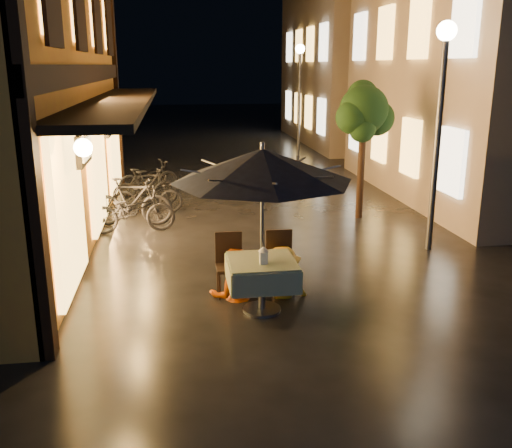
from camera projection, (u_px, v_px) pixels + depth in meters
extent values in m
plane|color=black|center=(300.00, 297.00, 8.82)|extent=(90.00, 90.00, 0.00)
cube|color=black|center=(89.00, 74.00, 11.27)|extent=(0.12, 11.00, 0.35)
cube|color=black|center=(120.00, 102.00, 11.50)|extent=(1.20, 10.50, 0.12)
cube|color=gold|center=(95.00, 11.00, 12.35)|extent=(0.10, 0.90, 1.50)
cube|color=gold|center=(107.00, 20.00, 14.74)|extent=(0.10, 0.90, 1.50)
cube|color=gold|center=(68.00, 210.00, 8.45)|extent=(0.10, 2.20, 2.40)
cube|color=gold|center=(97.00, 169.00, 11.79)|extent=(0.10, 2.20, 2.40)
cube|color=gold|center=(114.00, 146.00, 15.12)|extent=(0.10, 2.20, 2.40)
cube|color=gold|center=(452.00, 162.00, 12.01)|extent=(0.10, 1.00, 1.40)
cube|color=gold|center=(465.00, 21.00, 11.26)|extent=(0.10, 1.00, 1.40)
cube|color=gold|center=(410.00, 147.00, 14.11)|extent=(0.10, 1.00, 1.40)
cube|color=gold|center=(419.00, 28.00, 13.35)|extent=(0.10, 1.00, 1.40)
cube|color=gold|center=(379.00, 137.00, 16.20)|extent=(0.10, 1.00, 1.40)
cube|color=gold|center=(385.00, 33.00, 15.45)|extent=(0.10, 1.00, 1.40)
cube|color=gold|center=(356.00, 128.00, 18.30)|extent=(0.10, 1.00, 1.40)
cube|color=gold|center=(360.00, 37.00, 17.55)|extent=(0.10, 1.00, 1.40)
cube|color=tan|center=(377.00, 64.00, 26.07)|extent=(7.00, 10.00, 7.00)
cube|color=gold|center=(321.00, 117.00, 22.50)|extent=(0.10, 1.00, 1.40)
cube|color=gold|center=(323.00, 42.00, 21.74)|extent=(0.10, 1.00, 1.40)
cube|color=gold|center=(308.00, 112.00, 24.59)|extent=(0.10, 1.00, 1.40)
cube|color=gold|center=(310.00, 44.00, 23.84)|extent=(0.10, 1.00, 1.40)
cube|color=gold|center=(298.00, 108.00, 26.69)|extent=(0.10, 1.00, 1.40)
cube|color=gold|center=(299.00, 46.00, 25.94)|extent=(0.10, 1.00, 1.40)
cube|color=gold|center=(288.00, 105.00, 28.79)|extent=(0.10, 1.00, 1.40)
cube|color=gold|center=(289.00, 47.00, 28.03)|extent=(0.10, 1.00, 1.40)
cylinder|color=black|center=(361.00, 171.00, 13.14)|extent=(0.16, 0.16, 2.20)
sphere|color=black|center=(364.00, 110.00, 12.77)|extent=(1.10, 1.10, 1.10)
sphere|color=black|center=(377.00, 118.00, 12.96)|extent=(0.80, 0.80, 0.80)
sphere|color=black|center=(353.00, 117.00, 12.62)|extent=(0.76, 0.76, 0.76)
sphere|color=black|center=(362.00, 95.00, 12.98)|extent=(0.70, 0.70, 0.70)
sphere|color=black|center=(362.00, 129.00, 12.62)|extent=(0.60, 0.60, 0.60)
cylinder|color=#59595E|center=(437.00, 147.00, 10.60)|extent=(0.12, 0.12, 4.00)
sphere|color=#FFEBBD|center=(447.00, 31.00, 10.05)|extent=(0.36, 0.36, 0.36)
cylinder|color=#59595E|center=(299.00, 104.00, 22.04)|extent=(0.12, 0.12, 4.00)
sphere|color=#FFEBBD|center=(300.00, 49.00, 21.49)|extent=(0.36, 0.36, 0.36)
cylinder|color=#59595E|center=(262.00, 287.00, 8.25)|extent=(0.10, 0.10, 0.72)
cylinder|color=#59595E|center=(262.00, 309.00, 8.34)|extent=(0.56, 0.56, 0.04)
cube|color=#2C4E2F|center=(262.00, 262.00, 8.15)|extent=(0.95, 0.95, 0.06)
cube|color=#2C4E2F|center=(294.00, 271.00, 8.26)|extent=(0.04, 0.95, 0.33)
cube|color=#2C4E2F|center=(229.00, 275.00, 8.13)|extent=(0.04, 0.95, 0.33)
cube|color=#2C4E2F|center=(257.00, 262.00, 8.64)|extent=(0.95, 0.04, 0.33)
cube|color=#2C4E2F|center=(267.00, 285.00, 7.74)|extent=(0.95, 0.04, 0.33)
cylinder|color=#59595E|center=(262.00, 235.00, 8.04)|extent=(0.05, 0.05, 2.30)
cone|color=black|center=(262.00, 165.00, 7.77)|extent=(2.54, 2.54, 0.46)
cylinder|color=#59595E|center=(262.00, 147.00, 7.70)|extent=(0.06, 0.06, 0.12)
cube|color=black|center=(230.00, 268.00, 8.79)|extent=(0.42, 0.42, 0.05)
cube|color=black|center=(229.00, 249.00, 8.91)|extent=(0.42, 0.04, 0.55)
cylinder|color=black|center=(219.00, 287.00, 8.66)|extent=(0.04, 0.04, 0.43)
cylinder|color=black|center=(243.00, 286.00, 8.71)|extent=(0.04, 0.04, 0.43)
cylinder|color=black|center=(218.00, 278.00, 9.00)|extent=(0.04, 0.04, 0.43)
cylinder|color=black|center=(240.00, 277.00, 9.05)|extent=(0.04, 0.04, 0.43)
cube|color=black|center=(281.00, 265.00, 8.90)|extent=(0.42, 0.42, 0.05)
cube|color=black|center=(279.00, 246.00, 9.02)|extent=(0.42, 0.04, 0.55)
cylinder|color=black|center=(271.00, 284.00, 8.77)|extent=(0.04, 0.04, 0.43)
cylinder|color=black|center=(294.00, 283.00, 8.82)|extent=(0.04, 0.04, 0.43)
cylinder|color=black|center=(268.00, 276.00, 9.11)|extent=(0.04, 0.04, 0.43)
cylinder|color=black|center=(290.00, 275.00, 9.16)|extent=(0.04, 0.04, 0.43)
cube|color=white|center=(264.00, 257.00, 7.98)|extent=(0.11, 0.11, 0.18)
cube|color=#FFD88C|center=(264.00, 258.00, 7.98)|extent=(0.07, 0.07, 0.12)
cone|color=white|center=(264.00, 249.00, 7.94)|extent=(0.16, 0.16, 0.07)
imported|color=#BE4301|center=(233.00, 250.00, 8.65)|extent=(0.78, 0.63, 1.53)
imported|color=gold|center=(283.00, 249.00, 8.72)|extent=(1.02, 0.63, 1.52)
imported|color=black|center=(132.00, 211.00, 12.11)|extent=(1.87, 0.81, 0.95)
imported|color=black|center=(132.00, 202.00, 12.64)|extent=(1.85, 0.69, 1.08)
imported|color=black|center=(148.00, 195.00, 13.73)|extent=(1.67, 0.60, 0.87)
imported|color=black|center=(146.00, 187.00, 14.35)|extent=(1.68, 0.69, 0.98)
imported|color=black|center=(148.00, 178.00, 15.81)|extent=(1.82, 1.26, 0.91)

